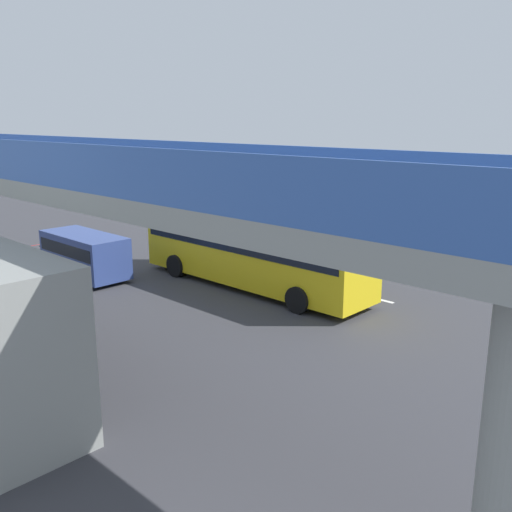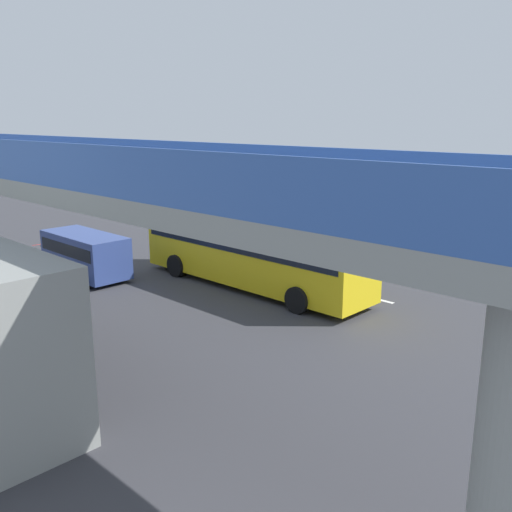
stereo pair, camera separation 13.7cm
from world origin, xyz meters
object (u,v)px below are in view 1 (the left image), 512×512
at_px(city_bus, 251,245).
at_px(bicycle_red, 40,257).
at_px(parked_van, 85,253).
at_px(traffic_sign, 260,224).
at_px(pedestrian, 269,250).

height_order(city_bus, bicycle_red, city_bus).
bearing_deg(city_bus, parked_van, 32.62).
height_order(city_bus, traffic_sign, city_bus).
bearing_deg(bicycle_red, parked_van, -175.42).
distance_m(parked_van, traffic_sign, 8.81).
bearing_deg(city_bus, bicycle_red, 23.31).
bearing_deg(traffic_sign, pedestrian, 148.45).
bearing_deg(pedestrian, parked_van, 55.02).
xyz_separation_m(parked_van, traffic_sign, (-3.64, -8.00, 0.71)).
bearing_deg(parked_van, traffic_sign, -114.47).
bearing_deg(parked_van, pedestrian, -124.98).
relative_size(bicycle_red, pedestrian, 0.99).
distance_m(bicycle_red, pedestrian, 11.67).
xyz_separation_m(parked_van, pedestrian, (-5.01, -7.16, -0.30)).
xyz_separation_m(city_bus, traffic_sign, (2.98, -3.76, 0.01)).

